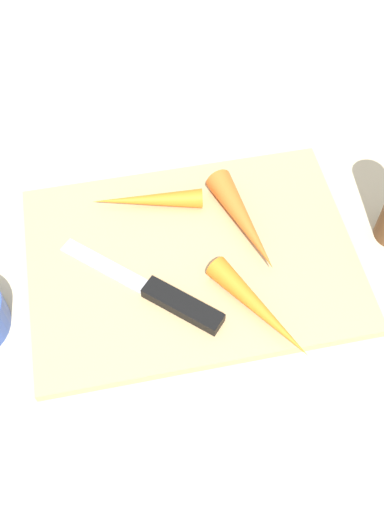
{
  "coord_description": "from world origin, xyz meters",
  "views": [
    {
      "loc": [
        0.07,
        0.36,
        0.57
      ],
      "look_at": [
        0.0,
        0.0,
        0.01
      ],
      "focal_mm": 42.55,
      "sensor_mm": 36.0,
      "label": 1
    }
  ],
  "objects_px": {
    "carrot_longest": "(260,309)",
    "carrot_medium": "(244,222)",
    "carrot_shortest": "(147,200)",
    "knife": "(172,300)"
  },
  "relations": [
    {
      "from": "knife",
      "to": "carrot_shortest",
      "type": "xyz_separation_m",
      "value": [
        0.0,
        -0.13,
        0.01
      ]
    },
    {
      "from": "carrot_longest",
      "to": "carrot_shortest",
      "type": "xyz_separation_m",
      "value": [
        0.09,
        -0.17,
        -0.0
      ]
    },
    {
      "from": "knife",
      "to": "carrot_medium",
      "type": "height_order",
      "value": "carrot_medium"
    },
    {
      "from": "carrot_longest",
      "to": "carrot_medium",
      "type": "bearing_deg",
      "value": 145.31
    },
    {
      "from": "knife",
      "to": "carrot_shortest",
      "type": "height_order",
      "value": "carrot_shortest"
    },
    {
      "from": "carrot_medium",
      "to": "carrot_longest",
      "type": "distance_m",
      "value": 0.11
    },
    {
      "from": "knife",
      "to": "carrot_shortest",
      "type": "distance_m",
      "value": 0.13
    },
    {
      "from": "carrot_shortest",
      "to": "carrot_medium",
      "type": "bearing_deg",
      "value": 160.52
    },
    {
      "from": "carrot_longest",
      "to": "knife",
      "type": "bearing_deg",
      "value": -139.54
    },
    {
      "from": "knife",
      "to": "carrot_shortest",
      "type": "bearing_deg",
      "value": -45.27
    },
    {
      "from": "carrot_medium",
      "to": "carrot_shortest",
      "type": "distance_m",
      "value": 0.12
    },
    {
      "from": "knife",
      "to": "carrot_longest",
      "type": "height_order",
      "value": "carrot_longest"
    },
    {
      "from": "carrot_medium",
      "to": "carrot_longest",
      "type": "bearing_deg",
      "value": -18.35
    },
    {
      "from": "carrot_longest",
      "to": "carrot_shortest",
      "type": "height_order",
      "value": "carrot_longest"
    },
    {
      "from": "carrot_medium",
      "to": "carrot_longest",
      "type": "xyz_separation_m",
      "value": [
        0.01,
        0.11,
        -0.0
      ]
    }
  ]
}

